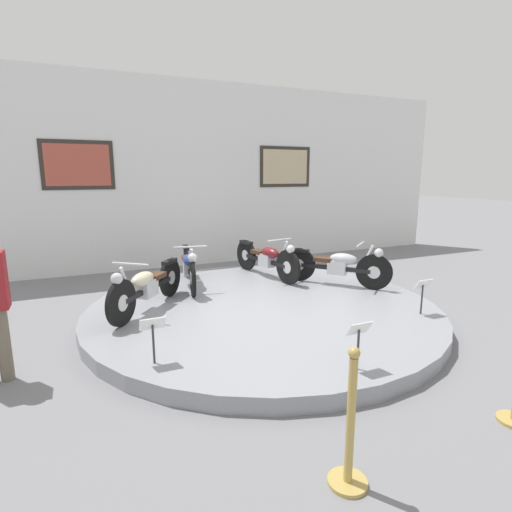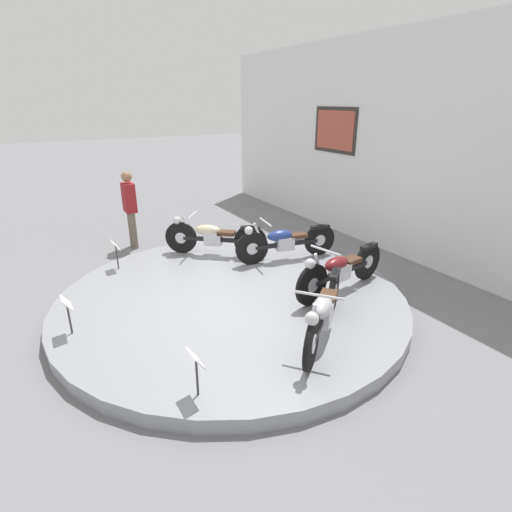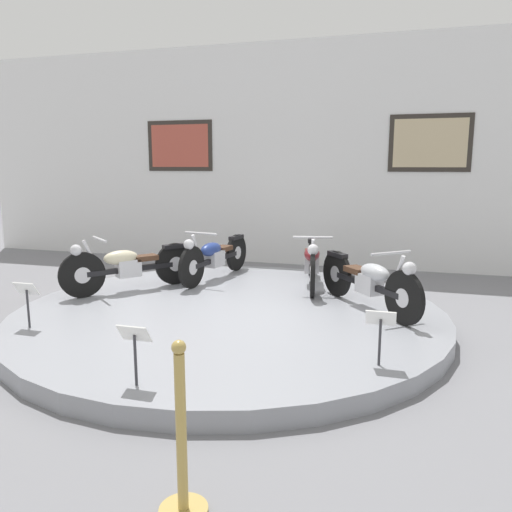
# 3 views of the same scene
# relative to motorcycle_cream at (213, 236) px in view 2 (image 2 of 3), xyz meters

# --- Properties ---
(ground_plane) EXTENTS (60.00, 60.00, 0.00)m
(ground_plane) POSITION_rel_motorcycle_cream_xyz_m (1.65, -0.43, -0.56)
(ground_plane) COLOR slate
(display_platform) EXTENTS (5.24, 5.24, 0.19)m
(display_platform) POSITION_rel_motorcycle_cream_xyz_m (1.65, -0.43, -0.47)
(display_platform) COLOR gray
(display_platform) RESTS_ON ground_plane
(back_wall) EXTENTS (14.00, 0.22, 4.21)m
(back_wall) POSITION_rel_motorcycle_cream_xyz_m (1.65, 3.54, 1.54)
(back_wall) COLOR white
(back_wall) RESTS_ON ground_plane
(motorcycle_cream) EXTENTS (1.28, 1.56, 0.78)m
(motorcycle_cream) POSITION_rel_motorcycle_cream_xyz_m (0.00, 0.00, 0.00)
(motorcycle_cream) COLOR black
(motorcycle_cream) RESTS_ON display_platform
(motorcycle_blue) EXTENTS (0.54, 1.94, 0.78)m
(motorcycle_blue) POSITION_rel_motorcycle_cream_xyz_m (0.89, 1.03, -0.00)
(motorcycle_blue) COLOR black
(motorcycle_blue) RESTS_ON display_platform
(motorcycle_maroon) EXTENTS (0.57, 1.95, 0.79)m
(motorcycle_maroon) POSITION_rel_motorcycle_cream_xyz_m (2.41, 1.03, 0.00)
(motorcycle_maroon) COLOR black
(motorcycle_maroon) RESTS_ON display_platform
(motorcycle_silver) EXTENTS (1.30, 1.54, 0.78)m
(motorcycle_silver) POSITION_rel_motorcycle_cream_xyz_m (3.30, 0.00, -0.00)
(motorcycle_silver) COLOR black
(motorcycle_silver) RESTS_ON display_platform
(info_placard_front_left) EXTENTS (0.26, 0.11, 0.51)m
(info_placard_front_left) POSITION_rel_motorcycle_cream_xyz_m (-0.21, -1.73, -0.01)
(info_placard_front_left) COLOR #333338
(info_placard_front_left) RESTS_ON display_platform
(info_placard_front_centre) EXTENTS (0.26, 0.11, 0.51)m
(info_placard_front_centre) POSITION_rel_motorcycle_cream_xyz_m (1.65, -2.70, -0.01)
(info_placard_front_centre) COLOR #333338
(info_placard_front_centre) RESTS_ON display_platform
(info_placard_front_right) EXTENTS (0.26, 0.11, 0.51)m
(info_placard_front_right) POSITION_rel_motorcycle_cream_xyz_m (3.50, -1.73, -0.01)
(info_placard_front_right) COLOR #333338
(info_placard_front_right) RESTS_ON display_platform
(visitor_standing) EXTENTS (0.36, 0.22, 1.62)m
(visitor_standing) POSITION_rel_motorcycle_cream_xyz_m (-1.71, -1.10, 0.35)
(visitor_standing) COLOR #6B6051
(visitor_standing) RESTS_ON ground_plane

